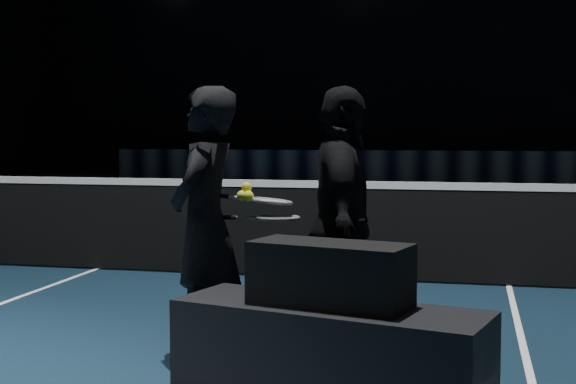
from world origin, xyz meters
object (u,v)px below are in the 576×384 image
at_px(player_a, 205,223).
at_px(racket_lower, 277,218).
at_px(player_bench, 330,352).
at_px(tennis_balls, 246,193).
at_px(racket_bag, 330,274).
at_px(racket_upper, 269,201).
at_px(player_b, 342,224).

height_order(player_a, racket_lower, player_a).
xyz_separation_m(player_bench, tennis_balls, (-0.64, 0.64, 0.78)).
xyz_separation_m(player_bench, racket_bag, (0.00, 0.00, 0.42)).
bearing_deg(racket_bag, player_bench, 0.00).
xyz_separation_m(player_bench, racket_lower, (-0.45, 0.67, 0.63)).
bearing_deg(racket_bag, player_a, 160.87).
height_order(player_bench, tennis_balls, tennis_balls).
distance_m(player_bench, racket_lower, 1.03).
relative_size(racket_bag, racket_lower, 1.23).
xyz_separation_m(player_a, racket_upper, (0.39, 0.10, 0.14)).
distance_m(racket_bag, racket_upper, 0.92).
xyz_separation_m(racket_bag, player_b, (-0.06, 0.73, 0.18)).
distance_m(racket_bag, tennis_balls, 0.98).
bearing_deg(racket_upper, player_a, -178.29).
bearing_deg(racket_lower, tennis_balls, 178.53).
xyz_separation_m(racket_lower, racket_upper, (-0.06, 0.03, 0.10)).
bearing_deg(racket_lower, racket_bag, -64.69).
height_order(player_bench, player_b, player_b).
xyz_separation_m(player_bench, racket_upper, (-0.51, 0.70, 0.74)).
relative_size(racket_bag, tennis_balls, 6.96).
height_order(racket_bag, tennis_balls, tennis_balls).
distance_m(player_bench, player_a, 1.23).
bearing_deg(player_a, player_b, 101.79).
bearing_deg(racket_lower, racket_upper, 141.34).
bearing_deg(racket_lower, player_bench, -64.69).
xyz_separation_m(racket_bag, tennis_balls, (-0.64, 0.64, 0.37)).
distance_m(racket_lower, tennis_balls, 0.25).
bearing_deg(player_a, racket_upper, 107.50).
relative_size(racket_bag, player_a, 0.49).
xyz_separation_m(racket_upper, tennis_balls, (-0.14, -0.06, 0.05)).
xyz_separation_m(player_a, player_b, (0.84, 0.13, 0.00)).
bearing_deg(player_bench, racket_upper, 140.59).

